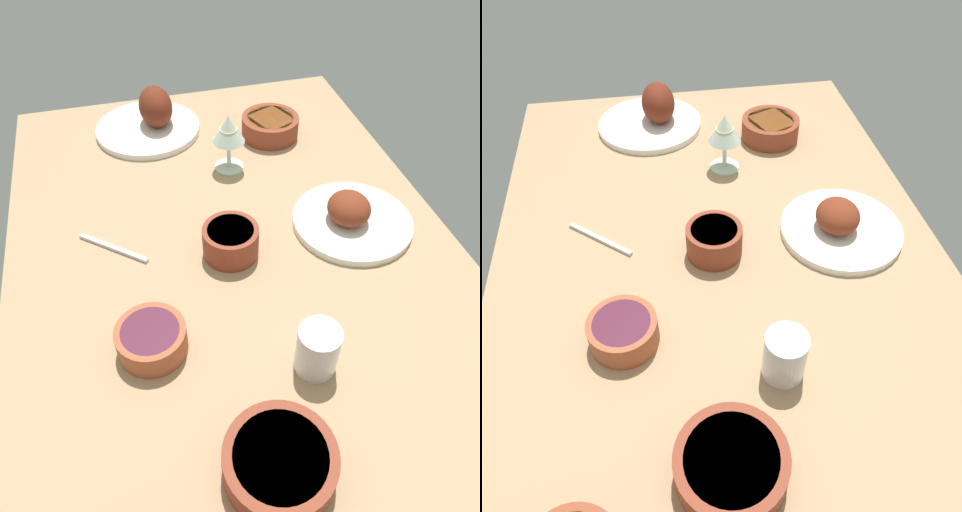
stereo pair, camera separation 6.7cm
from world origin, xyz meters
TOP-DOWN VIEW (x-y plane):
  - dining_table at (0.00, 0.00)cm, footprint 140.00×90.00cm
  - plate_center_main at (-52.79, -9.81)cm, footprint 27.02×27.02cm
  - plate_near_viewer at (-4.87, 25.41)cm, footprint 25.09×25.09cm
  - bowl_pasta at (-3.26, -1.03)cm, footprint 11.09×11.09cm
  - bowl_soup at (-42.20, 19.27)cm, footprint 14.58×14.58cm
  - bowl_onions at (15.23, -19.17)cm, footprint 11.78×11.78cm
  - bowl_cream at (39.92, -5.09)cm, footprint 15.79×15.79cm
  - wine_glass at (-31.17, 5.60)cm, footprint 7.60×7.60cm
  - water_tumbler at (25.32, 5.88)cm, footprint 6.90×6.90cm
  - fork_loose at (-10.27, -23.77)cm, footprint 11.45×12.98cm

SIDE VIEW (x-z plane):
  - dining_table at x=0.00cm, z-range 0.00..4.00cm
  - fork_loose at x=-10.27cm, z-range 4.00..4.80cm
  - plate_near_viewer at x=-4.87cm, z-range 2.22..10.03cm
  - bowl_onions at x=15.23cm, z-range 4.24..9.38cm
  - bowl_soup at x=-42.20cm, z-range 4.24..9.58cm
  - bowl_cream at x=39.92cm, z-range 4.25..9.92cm
  - plate_center_main at x=-52.79cm, z-range 1.74..12.94cm
  - bowl_pasta at x=-3.26cm, z-range 4.26..10.62cm
  - water_tumbler at x=25.32cm, z-range 4.00..13.18cm
  - wine_glass at x=-31.17cm, z-range 6.93..20.93cm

